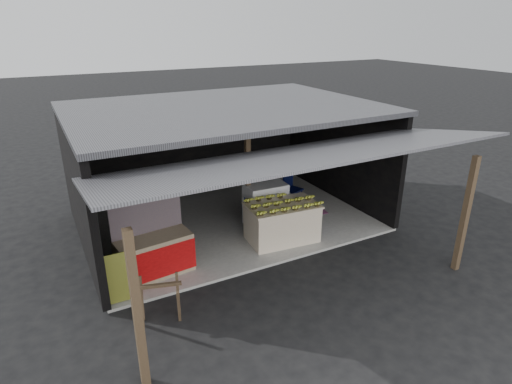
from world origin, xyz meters
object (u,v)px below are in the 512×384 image
sawhorse (160,298)px  plastic_chair (291,186)px  neighbor_stall (155,254)px  water_barrel (306,221)px  white_crate (265,204)px  banana_table (282,222)px

sawhorse → plastic_chair: bearing=50.9°
neighbor_stall → sawhorse: size_ratio=1.85×
neighbor_stall → plastic_chair: (4.38, 1.79, 0.07)m
sawhorse → water_barrel: 4.44m
water_barrel → white_crate: bearing=132.9°
white_crate → sawhorse: white_crate is taller
banana_table → neighbor_stall: bearing=-173.6°
banana_table → white_crate: size_ratio=1.56×
banana_table → plastic_chair: bearing=58.0°
banana_table → white_crate: (0.05, 0.90, 0.10)m
white_crate → plastic_chair: 1.54m
white_crate → neighbor_stall: bearing=-160.3°
neighbor_stall → water_barrel: 3.82m
banana_table → neighbor_stall: (-3.04, -0.05, 0.01)m
banana_table → water_barrel: (0.77, 0.13, -0.21)m
banana_table → plastic_chair: (1.34, 1.74, 0.08)m
neighbor_stall → water_barrel: (3.81, 0.18, -0.22)m
neighbor_stall → water_barrel: size_ratio=3.13×
sawhorse → water_barrel: size_ratio=1.69×
white_crate → plastic_chair: white_crate is taller
banana_table → white_crate: 0.90m
white_crate → sawhorse: 4.17m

